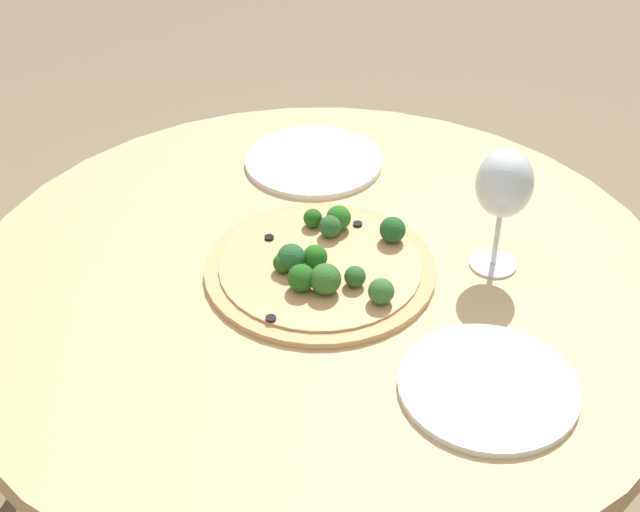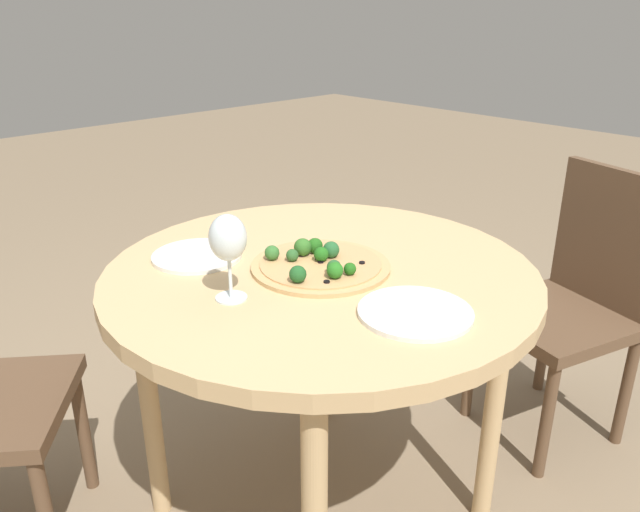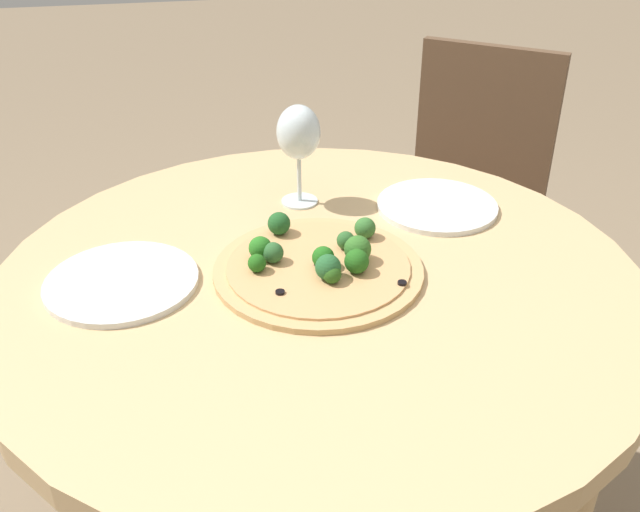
{
  "view_description": "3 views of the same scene",
  "coord_description": "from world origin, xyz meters",
  "px_view_note": "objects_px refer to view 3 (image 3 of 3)",
  "views": [
    {
      "loc": [
        -0.12,
        -1.0,
        1.52
      ],
      "look_at": [
        -0.0,
        -0.0,
        0.78
      ],
      "focal_mm": 50.0,
      "sensor_mm": 36.0,
      "label": 1
    },
    {
      "loc": [
        0.93,
        0.98,
        1.33
      ],
      "look_at": [
        -0.0,
        -0.0,
        0.78
      ],
      "focal_mm": 35.0,
      "sensor_mm": 36.0,
      "label": 2
    },
    {
      "loc": [
        -0.93,
        0.18,
        1.34
      ],
      "look_at": [
        -0.0,
        -0.0,
        0.78
      ],
      "focal_mm": 40.0,
      "sensor_mm": 36.0,
      "label": 3
    }
  ],
  "objects_px": {
    "pizza": "(320,264)",
    "plate_far": "(437,206)",
    "plate_near": "(122,282)",
    "chair_2": "(466,202)",
    "wine_glass": "(299,135)"
  },
  "relations": [
    {
      "from": "plate_far",
      "to": "chair_2",
      "type": "bearing_deg",
      "value": -28.75
    },
    {
      "from": "pizza",
      "to": "wine_glass",
      "type": "distance_m",
      "value": 0.27
    },
    {
      "from": "wine_glass",
      "to": "plate_near",
      "type": "distance_m",
      "value": 0.41
    },
    {
      "from": "pizza",
      "to": "plate_far",
      "type": "height_order",
      "value": "pizza"
    },
    {
      "from": "chair_2",
      "to": "wine_glass",
      "type": "distance_m",
      "value": 0.82
    },
    {
      "from": "plate_near",
      "to": "plate_far",
      "type": "relative_size",
      "value": 1.06
    },
    {
      "from": "wine_glass",
      "to": "plate_far",
      "type": "bearing_deg",
      "value": -106.83
    },
    {
      "from": "wine_glass",
      "to": "plate_far",
      "type": "height_order",
      "value": "wine_glass"
    },
    {
      "from": "plate_far",
      "to": "wine_glass",
      "type": "bearing_deg",
      "value": 73.17
    },
    {
      "from": "pizza",
      "to": "wine_glass",
      "type": "bearing_deg",
      "value": -2.21
    },
    {
      "from": "chair_2",
      "to": "plate_far",
      "type": "xyz_separation_m",
      "value": [
        -0.54,
        0.3,
        0.28
      ]
    },
    {
      "from": "pizza",
      "to": "plate_far",
      "type": "bearing_deg",
      "value": -55.79
    },
    {
      "from": "pizza",
      "to": "plate_near",
      "type": "height_order",
      "value": "pizza"
    },
    {
      "from": "plate_near",
      "to": "plate_far",
      "type": "height_order",
      "value": "same"
    },
    {
      "from": "plate_near",
      "to": "plate_far",
      "type": "bearing_deg",
      "value": -74.81
    }
  ]
}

